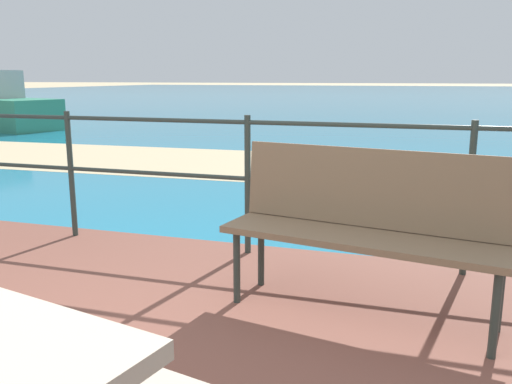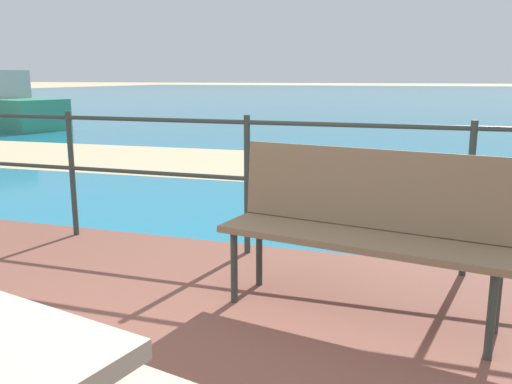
{
  "view_description": "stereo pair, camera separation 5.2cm",
  "coord_description": "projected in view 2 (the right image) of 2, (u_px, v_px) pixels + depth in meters",
  "views": [
    {
      "loc": [
        1.18,
        -1.17,
        1.32
      ],
      "look_at": [
        -0.03,
        2.7,
        0.45
      ],
      "focal_mm": 37.84,
      "sensor_mm": 36.0,
      "label": 1
    },
    {
      "loc": [
        1.23,
        -1.15,
        1.32
      ],
      "look_at": [
        -0.03,
        2.7,
        0.45
      ],
      "focal_mm": 37.84,
      "sensor_mm": 36.0,
      "label": 2
    }
  ],
  "objects": [
    {
      "name": "park_bench",
      "position": [
        365.0,
        218.0,
        2.86
      ],
      "size": [
        1.55,
        0.68,
        0.88
      ],
      "rotation": [
        0.0,
        0.0,
        -0.18
      ],
      "color": "#7A6047",
      "rests_on": "patio_paving"
    },
    {
      "name": "sea_water",
      "position": [
        417.0,
        96.0,
        38.89
      ],
      "size": [
        90.0,
        90.0,
        0.01
      ],
      "primitive_type": "cube",
      "color": "teal",
      "rests_on": "ground"
    },
    {
      "name": "beach_strip",
      "position": [
        342.0,
        168.0,
        7.91
      ],
      "size": [
        54.06,
        4.4,
        0.01
      ],
      "primitive_type": "cube",
      "rotation": [
        0.0,
        0.0,
        0.03
      ],
      "color": "tan",
      "rests_on": "ground"
    },
    {
      "name": "railing_fence",
      "position": [
        247.0,
        166.0,
        3.81
      ],
      "size": [
        5.94,
        0.04,
        1.0
      ],
      "color": "#2D3833",
      "rests_on": "patio_paving"
    }
  ]
}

